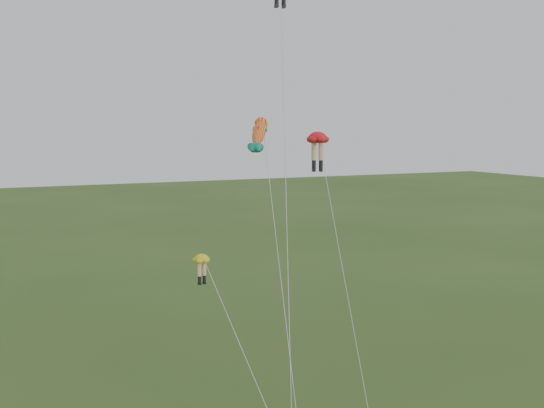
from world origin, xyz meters
name	(u,v)px	position (x,y,z in m)	size (l,w,h in m)	color
legs_kite_red_mid	(318,145)	(4.53, 6.31, 14.46)	(2.38, 9.53, 15.24)	red
legs_kite_yellow	(207,273)	(-4.02, 1.81, 8.52)	(2.94, 6.77, 9.38)	yellow
fish_kite	(259,134)	(2.04, 9.37, 15.11)	(4.54, 13.97, 16.39)	gold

